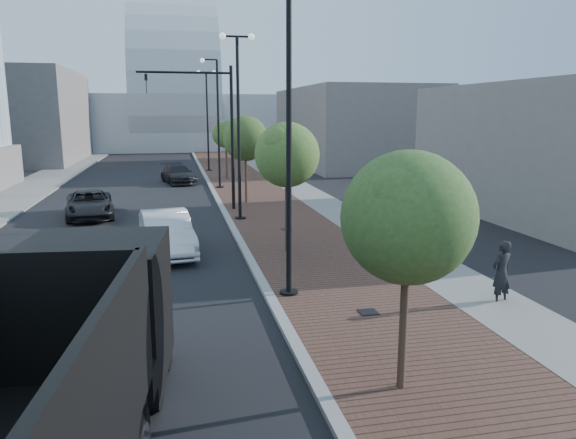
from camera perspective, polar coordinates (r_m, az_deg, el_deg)
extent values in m
cube|color=#4C2D23|center=(45.97, -4.24, 4.43)|extent=(7.00, 140.00, 0.12)
cube|color=slate|center=(46.41, -0.93, 4.53)|extent=(2.40, 140.00, 0.13)
cube|color=gray|center=(45.63, -8.61, 4.30)|extent=(0.30, 140.00, 0.14)
cube|color=slate|center=(46.71, -24.76, 3.53)|extent=(4.00, 140.00, 0.12)
cube|color=black|center=(11.13, -19.66, -9.06)|extent=(2.86, 2.95, 2.70)
cube|color=black|center=(12.81, -17.86, -10.47)|extent=(2.54, 0.77, 1.35)
cube|color=black|center=(10.06, -21.40, -15.61)|extent=(2.67, 1.09, 0.52)
cube|color=black|center=(8.65, -23.74, -9.76)|extent=(2.60, 0.39, 2.08)
cylinder|color=black|center=(11.37, -25.52, -15.63)|extent=(0.43, 1.17, 1.14)
cylinder|color=silver|center=(11.37, -25.52, -15.63)|extent=(0.41, 0.66, 0.62)
cylinder|color=black|center=(10.86, -14.14, -16.14)|extent=(0.43, 1.17, 1.14)
cylinder|color=silver|center=(10.86, -14.14, -16.14)|extent=(0.41, 0.66, 0.62)
cylinder|color=black|center=(12.75, -23.15, -12.48)|extent=(0.43, 1.17, 1.14)
cylinder|color=silver|center=(12.75, -23.15, -12.48)|extent=(0.41, 0.66, 0.62)
cylinder|color=black|center=(12.29, -13.12, -12.73)|extent=(0.43, 1.17, 1.14)
cylinder|color=silver|center=(12.29, -13.12, -12.73)|extent=(0.41, 0.66, 0.62)
imported|color=silver|center=(21.81, -12.74, -1.39)|extent=(2.41, 5.26, 1.67)
imported|color=black|center=(30.55, -20.26, 1.53)|extent=(3.08, 5.40, 1.42)
imported|color=black|center=(43.52, -11.56, 4.72)|extent=(3.05, 5.29, 1.44)
imported|color=black|center=(16.80, 21.63, -5.26)|extent=(0.81, 0.65, 1.92)
cylinder|color=black|center=(16.49, 0.09, -7.88)|extent=(0.56, 0.56, 0.20)
cylinder|color=black|center=(15.60, 0.10, 8.00)|extent=(0.16, 0.16, 9.00)
cylinder|color=black|center=(27.95, -5.08, 0.06)|extent=(0.56, 0.56, 0.20)
cylinder|color=black|center=(27.44, -5.25, 9.36)|extent=(0.16, 0.16, 9.00)
cylinder|color=black|center=(27.66, -5.42, 18.72)|extent=(1.40, 0.10, 0.10)
sphere|color=silver|center=(27.59, -6.95, 18.71)|extent=(0.32, 0.32, 0.32)
sphere|color=silver|center=(27.75, -3.91, 18.72)|extent=(0.32, 0.32, 0.32)
cylinder|color=black|center=(39.73, -7.21, 3.35)|extent=(0.56, 0.56, 0.20)
cylinder|color=black|center=(39.37, -7.37, 9.88)|extent=(0.16, 0.16, 9.00)
cylinder|color=black|center=(39.49, -8.30, 16.40)|extent=(1.00, 0.10, 0.10)
sphere|color=silver|center=(39.45, -9.05, 16.28)|extent=(0.32, 0.32, 0.32)
cylinder|color=black|center=(51.62, -8.36, 5.13)|extent=(0.56, 0.56, 0.20)
cylinder|color=black|center=(51.34, -8.51, 10.15)|extent=(0.16, 0.16, 9.00)
cylinder|color=black|center=(51.46, -8.66, 15.17)|extent=(1.40, 0.10, 0.10)
sphere|color=silver|center=(51.42, -9.47, 15.15)|extent=(0.32, 0.32, 0.32)
sphere|color=silver|center=(51.51, -7.85, 15.19)|extent=(0.32, 0.32, 0.32)
cylinder|color=black|center=(30.44, -5.91, 8.37)|extent=(0.18, 0.18, 8.00)
cylinder|color=black|center=(30.31, -10.92, 15.03)|extent=(5.00, 0.12, 0.12)
imported|color=black|center=(30.29, -14.77, 13.73)|extent=(0.16, 0.20, 1.00)
cylinder|color=#382619|center=(10.87, 12.14, -9.70)|extent=(0.16, 0.16, 3.33)
sphere|color=#2F521C|center=(10.35, 12.58, 0.20)|extent=(2.55, 2.55, 2.55)
sphere|color=#2F521C|center=(10.83, 13.80, -0.65)|extent=(1.78, 1.78, 1.78)
sphere|color=#2F521C|center=(9.90, 11.80, 1.70)|extent=(1.53, 1.53, 1.53)
cylinder|color=#382619|center=(21.00, -0.11, 1.17)|extent=(0.16, 0.16, 3.66)
sphere|color=#3F6021|center=(20.74, -0.11, 6.86)|extent=(2.50, 2.50, 2.50)
sphere|color=#3F6021|center=(21.13, 0.79, 6.23)|extent=(1.75, 1.75, 1.75)
sphere|color=#3F6021|center=(20.36, -0.77, 7.81)|extent=(1.50, 1.50, 1.50)
cylinder|color=#382619|center=(32.71, -4.47, 4.83)|extent=(0.16, 0.16, 3.72)
sphere|color=#334D1A|center=(32.55, -4.53, 8.55)|extent=(2.69, 2.69, 2.69)
sphere|color=#334D1A|center=(32.91, -3.89, 8.12)|extent=(1.89, 1.89, 1.89)
sphere|color=#334D1A|center=(32.19, -5.00, 9.17)|extent=(1.62, 1.62, 1.62)
cylinder|color=#382619|center=(44.59, -6.53, 6.37)|extent=(0.16, 0.16, 3.52)
sphere|color=#34571D|center=(44.47, -6.59, 8.96)|extent=(2.22, 2.22, 2.22)
sphere|color=#34571D|center=(44.82, -6.11, 8.66)|extent=(1.55, 1.55, 1.55)
sphere|color=#34571D|center=(44.13, -6.95, 9.39)|extent=(1.33, 1.33, 1.33)
cube|color=#B0B7BA|center=(90.24, -11.79, 10.08)|extent=(50.00, 28.00, 8.00)
cube|color=#635C59|center=(67.49, -27.32, 9.60)|extent=(14.00, 20.00, 10.00)
cube|color=slate|center=(58.32, 6.74, 9.71)|extent=(12.00, 22.00, 8.00)
cube|color=slate|center=(32.68, 27.43, 6.49)|extent=(10.00, 16.00, 7.00)
cube|color=black|center=(15.15, 8.48, -9.65)|extent=(0.50, 0.50, 0.02)
cube|color=black|center=(25.33, -0.20, -0.99)|extent=(0.50, 0.50, 0.02)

